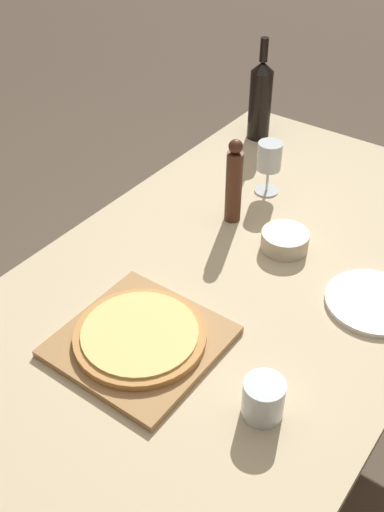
# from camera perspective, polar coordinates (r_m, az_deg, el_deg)

# --- Properties ---
(ground_plane) EXTENTS (12.00, 12.00, 0.00)m
(ground_plane) POSITION_cam_1_polar(r_m,az_deg,el_deg) (2.16, 3.81, -16.47)
(ground_plane) COLOR brown
(dining_table) EXTENTS (1.00, 1.72, 0.74)m
(dining_table) POSITION_cam_1_polar(r_m,az_deg,el_deg) (1.66, 4.77, -3.21)
(dining_table) COLOR #CCB78E
(dining_table) RESTS_ON ground_plane
(cutting_board) EXTENTS (0.35, 0.35, 0.02)m
(cutting_board) POSITION_cam_1_polar(r_m,az_deg,el_deg) (1.40, -4.94, -8.10)
(cutting_board) COLOR #A87A47
(cutting_board) RESTS_ON dining_table
(pizza) EXTENTS (0.31, 0.31, 0.02)m
(pizza) POSITION_cam_1_polar(r_m,az_deg,el_deg) (1.39, -4.98, -7.52)
(pizza) COLOR #C68947
(pizza) RESTS_ON cutting_board
(wine_bottle) EXTENTS (0.08, 0.08, 0.36)m
(wine_bottle) POSITION_cam_1_polar(r_m,az_deg,el_deg) (2.17, 6.53, 14.64)
(wine_bottle) COLOR black
(wine_bottle) RESTS_ON dining_table
(pepper_mill) EXTENTS (0.05, 0.05, 0.26)m
(pepper_mill) POSITION_cam_1_polar(r_m,az_deg,el_deg) (1.72, 4.01, 6.98)
(pepper_mill) COLOR #4C2819
(pepper_mill) RESTS_ON dining_table
(wine_glass) EXTENTS (0.08, 0.08, 0.17)m
(wine_glass) POSITION_cam_1_polar(r_m,az_deg,el_deg) (1.86, 7.38, 9.21)
(wine_glass) COLOR silver
(wine_glass) RESTS_ON dining_table
(small_bowl) EXTENTS (0.13, 0.13, 0.05)m
(small_bowl) POSITION_cam_1_polar(r_m,az_deg,el_deg) (1.67, 8.83, 1.48)
(small_bowl) COLOR beige
(small_bowl) RESTS_ON dining_table
(drinking_tumbler) EXTENTS (0.09, 0.09, 0.09)m
(drinking_tumbler) POSITION_cam_1_polar(r_m,az_deg,el_deg) (1.25, 6.80, -13.34)
(drinking_tumbler) COLOR silver
(drinking_tumbler) RESTS_ON dining_table
(dinner_plate) EXTENTS (0.24, 0.24, 0.01)m
(dinner_plate) POSITION_cam_1_polar(r_m,az_deg,el_deg) (1.56, 16.87, -4.23)
(dinner_plate) COLOR white
(dinner_plate) RESTS_ON dining_table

